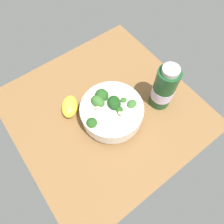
% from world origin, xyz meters
% --- Properties ---
extents(ground_plane, '(0.58, 0.58, 0.04)m').
position_xyz_m(ground_plane, '(0.00, 0.00, -0.02)').
color(ground_plane, brown).
extents(bowl_of_broccoli, '(0.19, 0.20, 0.10)m').
position_xyz_m(bowl_of_broccoli, '(0.04, 0.00, 0.05)').
color(bowl_of_broccoli, silver).
rests_on(bowl_of_broccoli, ground_plane).
extents(lemon_wedge, '(0.09, 0.09, 0.04)m').
position_xyz_m(lemon_wedge, '(-0.06, -0.09, 0.02)').
color(lemon_wedge, yellow).
rests_on(lemon_wedge, ground_plane).
extents(bottle_tall, '(0.07, 0.07, 0.17)m').
position_xyz_m(bottle_tall, '(0.08, 0.16, 0.08)').
color(bottle_tall, '#194723').
rests_on(bottle_tall, ground_plane).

